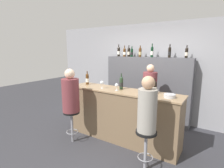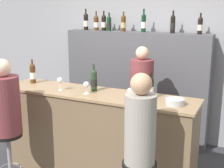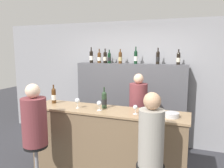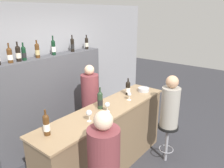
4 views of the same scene
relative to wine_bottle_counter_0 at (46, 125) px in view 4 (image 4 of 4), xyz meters
The scene contains 21 objects.
wall_back 1.78m from the wine_bottle_counter_0, 56.00° to the left, with size 6.40×0.05×2.60m.
bar_counter 1.21m from the wine_bottle_counter_0, ahead, with size 2.45×0.57×1.09m.
back_bar_cabinet 1.64m from the wine_bottle_counter_0, 51.48° to the left, with size 2.29×0.28×1.72m.
wine_bottle_counter_0 is the anchor object (origin of this frame).
wine_bottle_counter_1 0.93m from the wine_bottle_counter_0, ahead, with size 0.08×0.08×0.33m.
wine_bottle_counter_2 1.65m from the wine_bottle_counter_0, ahead, with size 0.08×0.08×0.29m.
wine_bottle_backbar_1 1.42m from the wine_bottle_counter_0, 76.20° to the left, with size 0.08×0.08×0.30m.
wine_bottle_backbar_2 1.46m from the wine_bottle_counter_0, 70.47° to the left, with size 0.08×0.08×0.31m.
wine_bottle_backbar_3 1.49m from the wine_bottle_counter_0, 66.78° to the left, with size 0.07×0.07×0.28m.
wine_bottle_backbar_4 1.60m from the wine_bottle_counter_0, 58.00° to the left, with size 0.08×0.08×0.30m.
wine_bottle_backbar_5 1.79m from the wine_bottle_counter_0, 48.40° to the left, with size 0.07×0.07×0.34m.
wine_bottle_backbar_6 2.09m from the wine_bottle_counter_0, 38.83° to the left, with size 0.07×0.07×0.32m.
wine_bottle_backbar_7 2.39m from the wine_bottle_counter_0, 32.81° to the left, with size 0.07×0.07×0.29m.
wine_glass_0 0.56m from the wine_bottle_counter_0, 15.78° to the right, with size 0.08×0.08×0.16m.
wine_glass_1 0.92m from the wine_bottle_counter_0, ahead, with size 0.07×0.07×0.15m.
wine_glass_2 1.48m from the wine_bottle_counter_0, ahead, with size 0.07×0.07×0.13m.
metal_bowl 1.97m from the wine_bottle_counter_0, ahead, with size 0.20×0.20×0.06m.
guest_seated_left 0.76m from the wine_bottle_counter_0, 76.22° to the right, with size 0.34×0.34×0.87m.
bar_stool_right 2.06m from the wine_bottle_counter_0, 21.74° to the right, with size 0.33×0.33×0.67m.
guest_seated_right 1.94m from the wine_bottle_counter_0, 21.74° to the right, with size 0.29×0.29×0.86m.
bartender 1.54m from the wine_bottle_counter_0, 24.19° to the left, with size 0.32×0.32×1.59m.
Camera 4 is at (-2.27, -1.64, 2.46)m, focal length 35.00 mm.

